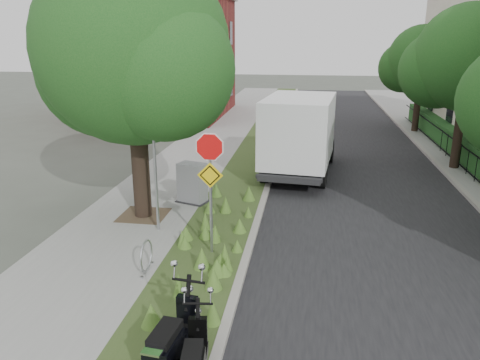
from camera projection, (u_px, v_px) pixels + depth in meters
The scene contains 18 objects.
ground at pixel (264, 271), 11.20m from camera, with size 120.00×120.00×0.00m, color #4C5147.
sidewalk_near at pixel (193, 159), 21.23m from camera, with size 3.50×60.00×0.12m, color gray.
verge at pixel (253, 161), 20.84m from camera, with size 2.00×60.00×0.12m, color #374D21.
kerb_near at pixel (275, 162), 20.70m from camera, with size 0.20×60.00×0.13m, color #9E9991.
road at pixel (356, 166), 20.22m from camera, with size 7.00×60.00×0.01m, color black.
kerb_far at pixel (441, 168), 19.71m from camera, with size 0.20×60.00×0.13m, color #9E9991.
street_tree_main at pixel (132, 58), 13.06m from camera, with size 6.21×5.54×7.66m.
bare_post at pixel (155, 162), 12.73m from camera, with size 0.08×0.08×4.00m.
bike_hoop at pixel (146, 256), 10.86m from camera, with size 0.06×0.78×0.77m.
sign_assembly at pixel (210, 169), 11.26m from camera, with size 0.94×0.08×3.22m.
fence_far at pixel (460, 155), 19.44m from camera, with size 0.04×24.00×1.00m.
hedge_far at pixel (478, 155), 19.34m from camera, with size 1.00×24.00×1.10m, color #1C4F1F.
brick_building at pixel (159, 54), 32.09m from camera, with size 9.40×10.40×8.30m.
far_tree_b at pixel (466, 63), 18.43m from camera, with size 4.83×4.31×6.56m.
far_tree_c at pixel (421, 63), 26.11m from camera, with size 4.37×3.89×5.93m.
scooter_far at pixel (171, 349), 7.48m from camera, with size 0.55×2.01×0.96m.
box_truck at pixel (301, 131), 18.62m from camera, with size 2.97×6.23×2.72m.
utility_cabinet at pixel (192, 184), 15.36m from camera, with size 1.15×0.95×1.32m.
Camera 1 is at (0.91, -10.03, 5.38)m, focal length 35.00 mm.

